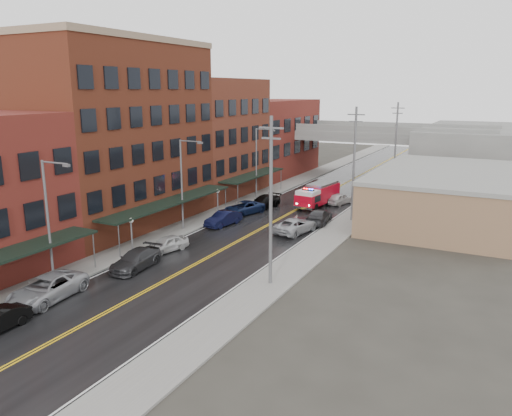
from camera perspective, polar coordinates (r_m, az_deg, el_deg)
The scene contains 33 objects.
ground at distance 29.93m, azimuth -25.09°, elevation -15.24°, with size 220.00×220.00×0.00m, color #2D2B26.
road at distance 52.14m, azimuth 1.65°, elevation -1.82°, with size 11.00×160.00×0.02m, color black.
sidewalk_left at distance 55.56m, azimuth -5.16°, elevation -0.84°, with size 3.00×160.00×0.15m, color slate.
sidewalk_right at distance 49.53m, azimuth 9.29°, elevation -2.74°, with size 3.00×160.00×0.15m, color slate.
curb_left at distance 54.71m, azimuth -3.69°, elevation -1.03°, with size 0.30×160.00×0.15m, color gray.
curb_right at distance 50.03m, azimuth 7.49°, elevation -2.51°, with size 0.30×160.00×0.15m, color gray.
brick_building_b at distance 52.16m, azimuth -15.18°, elevation 7.78°, with size 9.00×20.00×18.00m, color #522115.
brick_building_c at distance 66.23m, azimuth -4.82°, elevation 8.00°, with size 9.00×15.00×15.00m, color brown.
brick_building_far at distance 81.66m, azimuth 1.77°, elevation 8.01°, with size 9.00×20.00×12.00m, color maroon.
tan_building at distance 56.79m, azimuth 20.95°, elevation 1.14°, with size 14.00×22.00×5.00m, color #946A4F.
right_far_block at distance 86.01m, azimuth 24.75°, elevation 5.73°, with size 18.00×30.00×8.00m, color slate.
awning_1 at distance 49.40m, azimuth -9.76°, elevation 0.69°, with size 2.60×18.00×3.09m.
awning_2 at distance 63.95m, azimuth -0.31°, elevation 3.78°, with size 2.60×13.00×3.09m.
globe_lamp_1 at distance 43.64m, azimuth -14.08°, elevation -2.14°, with size 0.44×0.44×3.12m.
globe_lamp_2 at distance 54.58m, azimuth -4.41°, elevation 1.33°, with size 0.44×0.44×3.12m.
street_lamp_0 at distance 37.65m, azimuth -22.49°, elevation -0.72°, with size 2.64×0.22×9.00m.
street_lamp_1 at distance 49.21m, azimuth -8.28°, elevation 3.31°, with size 2.64×0.22×9.00m.
street_lamp_2 at distance 62.75m, azimuth 0.24°, elevation 5.62°, with size 2.64×0.22×9.00m.
utility_pole_0 at distance 34.47m, azimuth 1.70°, elevation 1.00°, with size 1.80×0.24×12.00m.
utility_pole_1 at distance 52.94m, azimuth 11.14°, elevation 5.13°, with size 1.80×0.24×12.00m.
utility_pole_2 at distance 72.23m, azimuth 15.66°, elevation 7.06°, with size 1.80×0.24×12.00m.
overpass at distance 80.73m, azimuth 11.65°, elevation 7.67°, with size 40.00×10.00×7.50m.
fire_truck at distance 60.17m, azimuth 7.07°, elevation 1.58°, with size 3.65×7.63×2.70m.
parked_car_left_2 at distance 36.35m, azimuth -22.77°, elevation -8.49°, with size 2.67×5.78×1.61m, color #94969B.
parked_car_left_3 at distance 40.30m, azimuth -13.57°, elevation -5.76°, with size 2.05×5.04×1.46m, color #2B2B2E.
parked_car_left_4 at distance 43.91m, azimuth -10.15°, elevation -4.06°, with size 1.61×4.00×1.36m, color #B8B8B8.
parked_car_left_5 at distance 51.42m, azimuth -3.77°, elevation -1.22°, with size 1.56×4.48×1.48m, color black.
parked_car_left_6 at distance 56.06m, azimuth -1.41°, elevation 0.02°, with size 2.36×5.12×1.42m, color #111D41.
parked_car_left_7 at distance 58.92m, azimuth 0.91°, elevation 0.71°, with size 2.06×5.07×1.47m, color black.
parked_car_right_0 at distance 48.94m, azimuth 4.54°, elevation -2.00°, with size 2.43×5.28×1.47m, color #9FA2A7.
parked_car_right_1 at distance 52.53m, azimuth 7.21°, elevation -0.97°, with size 2.08×5.12×1.49m, color #2B2B2E.
parked_car_right_2 at distance 61.69m, azimuth 9.58°, elevation 1.07°, with size 1.67×4.14×1.41m, color silver.
parked_car_right_3 at distance 66.62m, azimuth 12.22°, elevation 1.90°, with size 1.58×4.52×1.49m, color black.
Camera 1 is at (21.70, -15.37, 13.74)m, focal length 35.00 mm.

